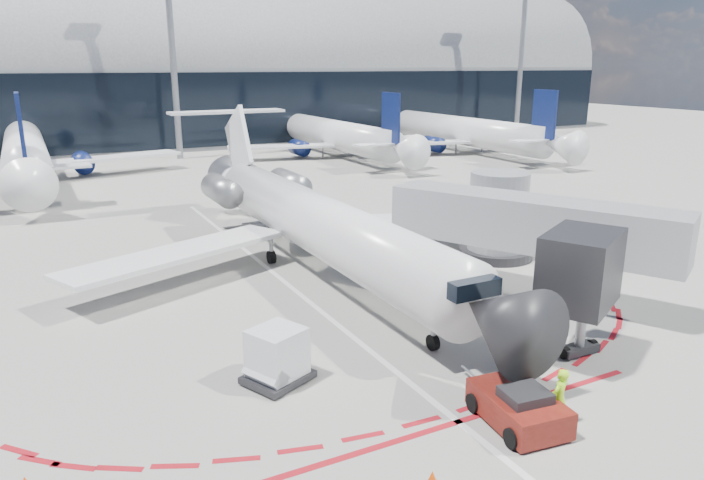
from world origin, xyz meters
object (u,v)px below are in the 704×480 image
pushback_tug (519,407)px  uld_container (277,356)px  regional_jet (310,219)px  ramp_worker (559,398)px

pushback_tug → uld_container: 7.94m
regional_jet → pushback_tug: size_ratio=6.51×
regional_jet → pushback_tug: regional_jet is taller
regional_jet → ramp_worker: bearing=-88.9°
ramp_worker → regional_jet: bearing=-104.4°
ramp_worker → uld_container: 9.05m
pushback_tug → ramp_worker: 1.20m
pushback_tug → uld_container: bearing=140.7°
pushback_tug → ramp_worker: (0.92, -0.67, 0.39)m
regional_jet → ramp_worker: size_ratio=16.89×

